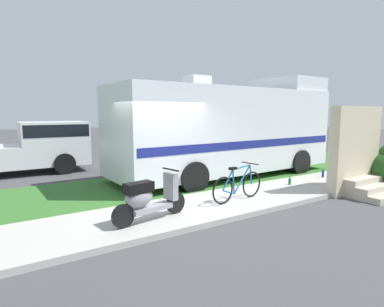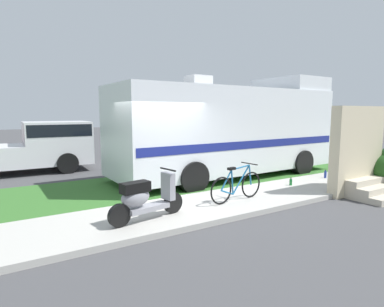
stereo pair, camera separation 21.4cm
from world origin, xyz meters
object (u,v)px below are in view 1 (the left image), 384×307
(scooter, at_px, (148,198))
(motorhome_rv, at_px, (228,129))
(bicycle, at_px, (238,185))
(bottle_spare, at_px, (323,174))
(bottle_green, at_px, (290,181))
(pickup_truck_near, at_px, (30,146))

(scooter, bearing_deg, motorhome_rv, 33.68)
(bicycle, distance_m, bottle_spare, 4.20)
(bottle_green, height_order, bottle_spare, bottle_spare)
(motorhome_rv, distance_m, pickup_truck_near, 7.29)
(bottle_green, bearing_deg, motorhome_rv, 99.69)
(bicycle, relative_size, bottle_spare, 6.07)
(motorhome_rv, bearing_deg, bottle_green, -80.31)
(motorhome_rv, relative_size, scooter, 4.73)
(scooter, bearing_deg, bottle_green, 6.67)
(scooter, height_order, bottle_spare, scooter)
(motorhome_rv, distance_m, bottle_spare, 3.44)
(bottle_green, relative_size, bottle_spare, 0.83)
(bicycle, xyz_separation_m, pickup_truck_near, (-3.69, 7.33, 0.50))
(bicycle, relative_size, pickup_truck_near, 0.32)
(motorhome_rv, xyz_separation_m, pickup_truck_near, (-5.68, 4.53, -0.67))
(pickup_truck_near, height_order, bottle_green, pickup_truck_near)
(scooter, relative_size, pickup_truck_near, 0.33)
(scooter, height_order, bottle_green, scooter)
(motorhome_rv, height_order, bottle_spare, motorhome_rv)
(motorhome_rv, bearing_deg, bicycle, -125.29)
(motorhome_rv, relative_size, bicycle, 4.85)
(scooter, distance_m, bottle_green, 4.86)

